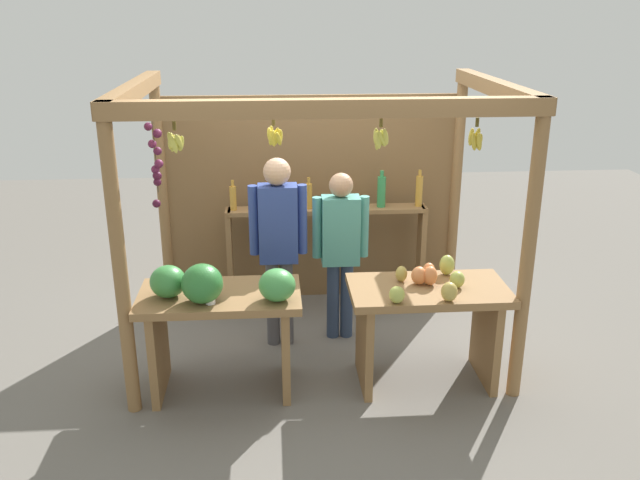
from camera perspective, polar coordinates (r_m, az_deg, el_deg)
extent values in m
plane|color=slate|center=(5.98, -0.14, -8.51)|extent=(12.00, 12.00, 0.00)
cylinder|color=olive|center=(4.74, -16.72, -2.27)|extent=(0.10, 0.10, 2.24)
cylinder|color=olive|center=(4.95, 17.32, -1.38)|extent=(0.10, 0.10, 2.24)
cylinder|color=olive|center=(6.54, -13.31, 4.03)|extent=(0.10, 0.10, 2.24)
cylinder|color=olive|center=(6.70, 11.52, 4.52)|extent=(0.10, 0.10, 2.24)
cube|color=olive|center=(4.36, 0.75, 11.19)|extent=(2.94, 0.12, 0.12)
cube|color=olive|center=(5.41, -15.72, 12.12)|extent=(0.12, 2.03, 0.12)
cube|color=olive|center=(5.59, 14.89, 12.42)|extent=(0.12, 2.03, 0.12)
cube|color=brown|center=(6.52, -0.75, 3.47)|extent=(2.84, 0.04, 2.02)
cylinder|color=brown|center=(4.62, 13.28, 9.77)|extent=(0.02, 0.02, 0.06)
ellipsoid|color=gold|center=(4.65, 13.46, 8.19)|extent=(0.04, 0.08, 0.13)
ellipsoid|color=gold|center=(4.65, 13.23, 8.59)|extent=(0.06, 0.05, 0.13)
ellipsoid|color=gold|center=(4.64, 12.79, 8.59)|extent=(0.06, 0.07, 0.13)
ellipsoid|color=gold|center=(4.62, 13.01, 8.20)|extent=(0.05, 0.05, 0.13)
ellipsoid|color=gold|center=(4.61, 13.43, 8.16)|extent=(0.06, 0.04, 0.13)
cylinder|color=brown|center=(4.54, -4.00, 10.09)|extent=(0.02, 0.02, 0.06)
ellipsoid|color=yellow|center=(4.57, -3.43, 8.85)|extent=(0.04, 0.06, 0.11)
ellipsoid|color=yellow|center=(4.58, -3.69, 8.96)|extent=(0.05, 0.05, 0.11)
ellipsoid|color=yellow|center=(4.58, -3.90, 8.77)|extent=(0.06, 0.04, 0.11)
ellipsoid|color=yellow|center=(4.60, -4.17, 8.70)|extent=(0.05, 0.04, 0.11)
ellipsoid|color=yellow|center=(4.57, -4.22, 9.08)|extent=(0.04, 0.05, 0.11)
ellipsoid|color=yellow|center=(4.55, -4.30, 8.93)|extent=(0.05, 0.06, 0.11)
ellipsoid|color=yellow|center=(4.54, -4.13, 8.57)|extent=(0.07, 0.05, 0.11)
ellipsoid|color=yellow|center=(4.54, -3.93, 8.73)|extent=(0.06, 0.04, 0.11)
ellipsoid|color=yellow|center=(4.53, -3.57, 8.62)|extent=(0.06, 0.06, 0.11)
cylinder|color=brown|center=(4.50, 5.24, 9.96)|extent=(0.02, 0.02, 0.06)
ellipsoid|color=#D1CC4C|center=(4.52, 5.60, 8.60)|extent=(0.04, 0.07, 0.12)
ellipsoid|color=#D1CC4C|center=(4.54, 5.46, 8.68)|extent=(0.05, 0.05, 0.12)
ellipsoid|color=#D1CC4C|center=(4.54, 5.12, 8.71)|extent=(0.07, 0.04, 0.12)
ellipsoid|color=#D1CC4C|center=(4.53, 4.95, 8.40)|extent=(0.05, 0.05, 0.12)
ellipsoid|color=#D1CC4C|center=(4.51, 4.81, 8.79)|extent=(0.04, 0.06, 0.12)
ellipsoid|color=#D1CC4C|center=(4.49, 4.98, 8.48)|extent=(0.06, 0.05, 0.12)
ellipsoid|color=#D1CC4C|center=(4.49, 5.30, 8.64)|extent=(0.08, 0.04, 0.12)
ellipsoid|color=#D1CC4C|center=(4.49, 5.62, 8.75)|extent=(0.06, 0.05, 0.12)
cylinder|color=brown|center=(4.46, -12.35, 9.52)|extent=(0.02, 0.02, 0.06)
ellipsoid|color=#D1CC4C|center=(4.48, -11.94, 8.09)|extent=(0.04, 0.06, 0.12)
ellipsoid|color=#D1CC4C|center=(4.51, -11.77, 8.07)|extent=(0.06, 0.06, 0.12)
ellipsoid|color=#D1CC4C|center=(4.50, -12.18, 8.05)|extent=(0.06, 0.04, 0.12)
ellipsoid|color=#D1CC4C|center=(4.50, -12.44, 8.07)|extent=(0.05, 0.05, 0.12)
ellipsoid|color=#D1CC4C|center=(4.49, -12.63, 8.24)|extent=(0.04, 0.08, 0.12)
ellipsoid|color=#D1CC4C|center=(4.45, -12.61, 8.30)|extent=(0.07, 0.06, 0.12)
ellipsoid|color=#D1CC4C|center=(4.46, -12.33, 7.95)|extent=(0.06, 0.04, 0.12)
ellipsoid|color=#D1CC4C|center=(4.45, -11.97, 8.21)|extent=(0.07, 0.07, 0.12)
cylinder|color=#4C422D|center=(4.82, -13.90, 7.14)|extent=(0.01, 0.01, 0.55)
sphere|color=#511938|center=(4.77, -14.47, 9.36)|extent=(0.06, 0.06, 0.06)
sphere|color=#511938|center=(4.79, -13.73, 8.83)|extent=(0.06, 0.06, 0.06)
sphere|color=#601E42|center=(4.82, -14.14, 7.97)|extent=(0.06, 0.06, 0.06)
sphere|color=#511938|center=(4.82, -13.71, 7.39)|extent=(0.06, 0.06, 0.06)
sphere|color=#601E42|center=(4.83, -13.61, 6.35)|extent=(0.06, 0.06, 0.06)
sphere|color=#601E42|center=(4.85, -13.87, 5.87)|extent=(0.06, 0.06, 0.06)
sphere|color=#47142D|center=(4.84, -13.74, 5.35)|extent=(0.06, 0.06, 0.06)
sphere|color=#47142D|center=(4.85, -13.72, 4.83)|extent=(0.06, 0.06, 0.06)
sphere|color=#47142D|center=(4.89, -13.79, 3.04)|extent=(0.06, 0.06, 0.06)
cube|color=olive|center=(4.99, -8.57, -4.81)|extent=(1.19, 0.64, 0.06)
cube|color=olive|center=(5.23, -13.63, -8.89)|extent=(0.06, 0.58, 0.74)
cube|color=olive|center=(5.16, -2.98, -8.76)|extent=(0.06, 0.58, 0.74)
ellipsoid|color=#429347|center=(4.77, -3.69, -3.86)|extent=(0.34, 0.34, 0.24)
ellipsoid|color=#2D7533|center=(4.80, -10.03, -3.69)|extent=(0.30, 0.30, 0.29)
ellipsoid|color=#38843D|center=(4.95, -12.86, -3.47)|extent=(0.31, 0.31, 0.24)
cylinder|color=white|center=(4.80, -9.35, -4.89)|extent=(0.07, 0.07, 0.09)
cube|color=olive|center=(5.11, 9.25, -4.27)|extent=(1.19, 0.64, 0.06)
cube|color=olive|center=(5.20, 3.81, -8.52)|extent=(0.06, 0.58, 0.74)
cube|color=olive|center=(5.41, 14.00, -7.95)|extent=(0.06, 0.58, 0.74)
ellipsoid|color=#A8B24C|center=(5.31, 10.79, -2.11)|extent=(0.16, 0.16, 0.16)
ellipsoid|color=#E07F47|center=(5.23, 9.28, -2.60)|extent=(0.13, 0.13, 0.13)
ellipsoid|color=#E07F47|center=(5.10, 9.38, -3.02)|extent=(0.13, 0.13, 0.15)
ellipsoid|color=#B79E47|center=(4.86, 10.98, -4.36)|extent=(0.12, 0.12, 0.14)
ellipsoid|color=#E07F47|center=(5.10, 8.44, -3.02)|extent=(0.14, 0.14, 0.14)
ellipsoid|color=#A8B24C|center=(5.10, 11.63, -3.32)|extent=(0.16, 0.16, 0.13)
ellipsoid|color=#A8B24C|center=(4.78, 6.59, -4.66)|extent=(0.12, 0.12, 0.13)
ellipsoid|color=#B79E47|center=(5.14, 6.96, -2.89)|extent=(0.13, 0.13, 0.12)
cube|color=olive|center=(6.44, -7.68, -1.70)|extent=(0.05, 0.20, 1.00)
cube|color=olive|center=(6.58, 8.61, -1.27)|extent=(0.05, 0.20, 1.00)
cube|color=olive|center=(6.28, 0.57, 2.59)|extent=(1.85, 0.22, 0.04)
cylinder|color=gold|center=(6.24, -7.43, 3.56)|extent=(0.06, 0.06, 0.23)
cylinder|color=gold|center=(6.20, -7.49, 4.83)|extent=(0.03, 0.03, 0.06)
cylinder|color=#994C1E|center=(6.22, -4.26, 3.78)|extent=(0.08, 0.08, 0.25)
cylinder|color=#994C1E|center=(6.18, -4.30, 5.18)|extent=(0.04, 0.04, 0.06)
cylinder|color=gold|center=(6.23, -0.97, 3.78)|extent=(0.06, 0.06, 0.24)
cylinder|color=gold|center=(6.19, -0.97, 5.10)|extent=(0.03, 0.03, 0.06)
cylinder|color=silver|center=(6.26, 2.17, 3.82)|extent=(0.07, 0.07, 0.23)
cylinder|color=silver|center=(6.22, 2.18, 5.13)|extent=(0.03, 0.03, 0.06)
cylinder|color=#338C4C|center=(6.30, 5.26, 4.11)|extent=(0.08, 0.08, 0.29)
cylinder|color=#338C4C|center=(6.26, 5.31, 5.65)|extent=(0.04, 0.04, 0.06)
cylinder|color=gold|center=(6.37, 8.46, 4.15)|extent=(0.07, 0.07, 0.29)
cylinder|color=gold|center=(6.32, 8.54, 5.68)|extent=(0.03, 0.03, 0.06)
cylinder|color=#504F54|center=(5.77, -4.05, -5.36)|extent=(0.11, 0.11, 0.77)
cylinder|color=#504F54|center=(5.77, -2.85, -5.33)|extent=(0.11, 0.11, 0.77)
cube|color=#2D428C|center=(5.51, -3.60, 1.41)|extent=(0.32, 0.19, 0.65)
cylinder|color=#2D428C|center=(5.50, -5.69, 1.68)|extent=(0.08, 0.08, 0.59)
cylinder|color=#2D428C|center=(5.51, -1.53, 1.78)|extent=(0.08, 0.08, 0.59)
sphere|color=tan|center=(5.39, -3.70, 5.84)|extent=(0.22, 0.22, 0.22)
cylinder|color=navy|center=(5.89, 1.12, -5.15)|extent=(0.11, 0.11, 0.70)
cylinder|color=navy|center=(5.91, 2.28, -5.11)|extent=(0.11, 0.11, 0.70)
cube|color=teal|center=(5.66, 1.77, 0.82)|extent=(0.32, 0.19, 0.59)
cylinder|color=teal|center=(5.63, -0.25, 1.06)|extent=(0.08, 0.08, 0.53)
cylinder|color=teal|center=(5.67, 3.78, 1.15)|extent=(0.08, 0.08, 0.53)
sphere|color=tan|center=(5.55, 1.81, 4.71)|extent=(0.20, 0.20, 0.20)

